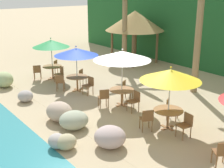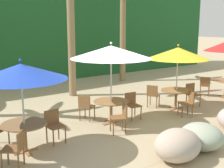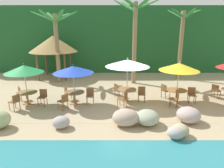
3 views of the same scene
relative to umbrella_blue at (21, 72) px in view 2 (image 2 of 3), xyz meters
name	(u,v)px [view 2 (image 2 of 3)]	position (x,y,z in m)	size (l,w,h in m)	color
ground_plane	(112,126)	(2.80, 0.28, -2.00)	(120.00, 120.00, 0.00)	tan
terrace_deck	(112,126)	(2.80, 0.28, -2.00)	(18.00, 5.20, 0.01)	tan
foliage_backdrop	(14,26)	(2.80, 9.28, 1.00)	(28.00, 2.40, 6.00)	#1E5628
umbrella_blue	(21,72)	(0.00, 0.00, 0.00)	(2.18, 2.18, 2.31)	silver
dining_table_blue	(25,128)	(0.00, 0.00, -1.39)	(1.10, 1.10, 0.74)	olive
chair_blue_seaward	(54,124)	(0.84, 0.16, -1.49)	(0.45, 0.46, 0.87)	brown
chair_blue_left	(16,147)	(-0.44, -0.73, -1.49)	(0.59, 0.59, 0.87)	brown
umbrella_white	(111,52)	(2.94, 0.50, 0.26)	(2.48, 2.48, 2.57)	silver
dining_table_white	(111,105)	(2.94, 0.50, -1.39)	(1.10, 1.10, 0.74)	olive
chair_white_seaward	(132,104)	(3.79, 0.50, -1.49)	(0.46, 0.47, 0.87)	brown
chair_white_inland	(86,106)	(2.42, 1.18, -1.49)	(0.58, 0.58, 0.87)	brown
chair_white_left	(121,116)	(2.70, -0.32, -1.49)	(0.55, 0.55, 0.87)	brown
umbrella_yellow	(178,53)	(5.78, 0.38, 0.07)	(2.21, 2.21, 2.40)	silver
dining_table_yellow	(176,93)	(5.78, 0.38, -1.39)	(1.10, 1.10, 0.74)	olive
chair_yellow_seaward	(192,93)	(6.63, 0.34, -1.49)	(0.48, 0.48, 0.87)	brown
chair_yellow_inland	(153,94)	(5.28, 1.07, -1.49)	(0.58, 0.58, 0.87)	brown
chair_yellow_left	(188,102)	(5.49, -0.43, -1.49)	(0.57, 0.57, 0.87)	brown
chair_red_inland	(205,85)	(8.35, 1.03, -1.49)	(0.59, 0.59, 0.87)	brown
palm_tree_third	(123,15)	(7.64, 5.99, 1.60)	(2.73, 2.76, 5.57)	olive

